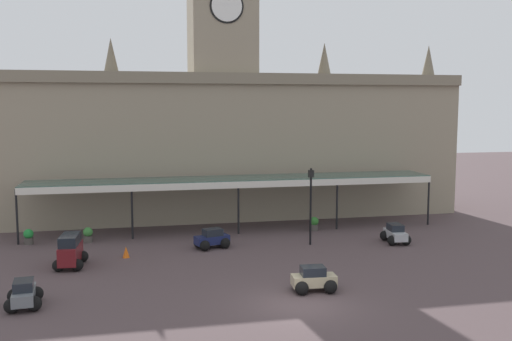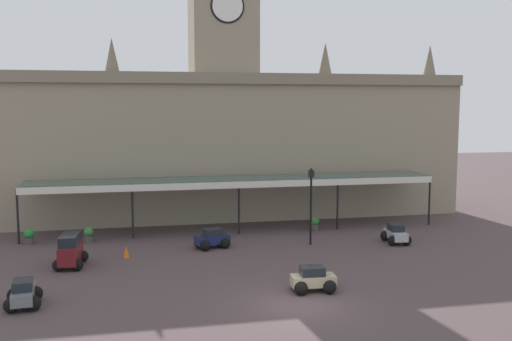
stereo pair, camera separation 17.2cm
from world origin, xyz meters
name	(u,v)px [view 1 (the left image)]	position (x,y,z in m)	size (l,w,h in m)	color
ground_plane	(298,305)	(0.00, 0.00, 0.00)	(140.00, 140.00, 0.00)	#4E3E3F
station_building	(222,136)	(0.00, 20.85, 6.27)	(36.58, 6.54, 19.59)	gray
entrance_canopy	(235,180)	(0.00, 15.36, 3.49)	(28.04, 3.26, 3.63)	#38564C
car_grey_sedan	(24,296)	(-11.57, 2.22, 0.50)	(1.64, 2.12, 1.19)	slate
car_beige_sedan	(314,281)	(1.24, 1.58, 0.50)	(2.10, 1.61, 1.19)	tan
car_navy_sedan	(212,240)	(-2.27, 10.65, 0.50)	(2.22, 1.87, 1.19)	#19214C
car_silver_sedan	(395,235)	(9.20, 9.54, 0.50)	(1.63, 2.12, 1.19)	#B2B5BA
car_maroon_van	(70,252)	(-10.24, 8.22, 0.81)	(1.72, 2.47, 1.77)	maroon
victorian_lamppost	(311,197)	(3.82, 10.20, 2.99)	(0.30, 0.30, 4.80)	black
traffic_cone	(126,252)	(-7.36, 9.50, 0.32)	(0.40, 0.40, 0.65)	orange
planter_forecourt_centre	(314,224)	(5.29, 13.96, 0.49)	(0.60, 0.60, 0.96)	#47423D
planter_by_canopy	(88,235)	(-9.73, 13.76, 0.49)	(0.60, 0.60, 0.96)	#47423D
planter_near_kerb	(29,237)	(-13.31, 14.00, 0.49)	(0.60, 0.60, 0.96)	#47423D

